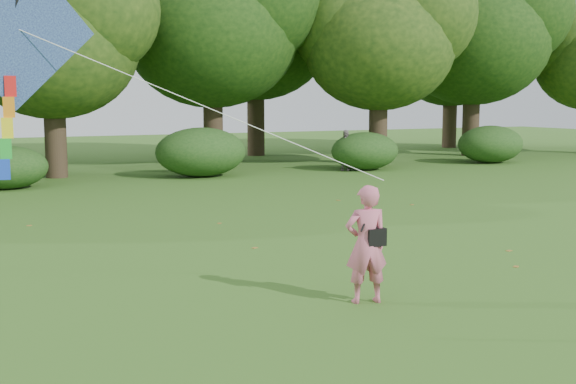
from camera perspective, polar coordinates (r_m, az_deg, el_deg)
name	(u,v)px	position (r m, az deg, el deg)	size (l,w,h in m)	color
ground	(415,309)	(10.55, 10.02, -9.06)	(100.00, 100.00, 0.00)	#265114
man_kite_flyer	(366,244)	(10.56, 6.20, -4.12)	(0.63, 0.42, 1.74)	#CC607A
bystander_right	(345,150)	(29.77, 4.55, 3.30)	(0.99, 0.41, 1.68)	gray
crossbody_bag	(374,236)	(10.57, 6.84, -3.48)	(0.43, 0.20, 0.70)	black
flying_kite	(17,34)	(9.75, -20.59, 11.64)	(5.82, 1.26, 3.06)	#2946B2
tree_line	(131,36)	(32.08, -12.30, 11.96)	(54.70, 15.30, 9.48)	#3A2D1E
shrub_band	(104,158)	(26.38, -14.34, 2.59)	(39.15, 3.22, 1.88)	#264919
fallen_leaves	(392,248)	(14.59, 8.19, -4.39)	(10.19, 14.08, 0.01)	olive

